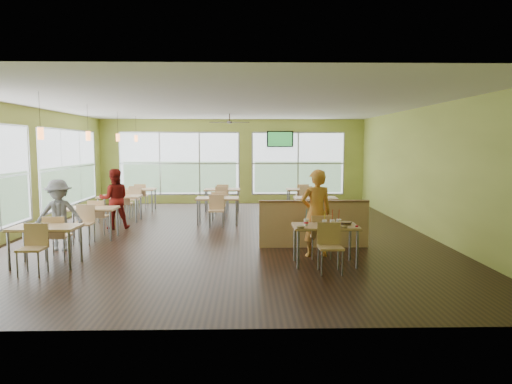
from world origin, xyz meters
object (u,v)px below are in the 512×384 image
at_px(main_table, 325,231).
at_px(man_plaid, 316,213).
at_px(food_basket, 346,223).
at_px(half_wall_divider, 314,224).

bearing_deg(main_table, man_plaid, 96.91).
xyz_separation_m(man_plaid, food_basket, (0.48, -0.58, -0.10)).
distance_m(half_wall_divider, food_basket, 1.47).
bearing_deg(main_table, food_basket, 8.88).
relative_size(main_table, man_plaid, 0.86).
bearing_deg(man_plaid, main_table, 86.25).
bearing_deg(half_wall_divider, food_basket, -73.96).
xyz_separation_m(main_table, half_wall_divider, (0.00, 1.45, -0.11)).
relative_size(main_table, food_basket, 6.47).
bearing_deg(food_basket, man_plaid, 129.50).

